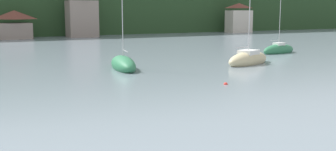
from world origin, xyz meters
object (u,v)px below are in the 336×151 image
at_px(shore_building_westcentral, 15,25).
at_px(shore_building_central, 82,14).
at_px(sailboat_far_7, 279,50).
at_px(sailboat_far_0, 123,65).
at_px(sailboat_far_1, 248,60).
at_px(mooring_buoy_near, 226,84).
at_px(shore_building_eastcentral, 239,18).

xyz_separation_m(shore_building_westcentral, shore_building_central, (15.42, -0.17, 2.37)).
bearing_deg(sailboat_far_7, sailboat_far_0, 178.49).
bearing_deg(shore_building_central, shore_building_westcentral, 179.36).
distance_m(shore_building_westcentral, sailboat_far_7, 60.56).
distance_m(shore_building_westcentral, sailboat_far_1, 63.13).
distance_m(sailboat_far_0, mooring_buoy_near, 14.03).
bearing_deg(shore_building_eastcentral, shore_building_central, 179.26).
relative_size(shore_building_central, sailboat_far_7, 1.15).
xyz_separation_m(shore_building_central, sailboat_far_7, (15.86, -51.61, -5.08)).
bearing_deg(sailboat_far_0, sailboat_far_1, -90.69).
distance_m(shore_building_westcentral, shore_building_central, 15.60).
bearing_deg(shore_building_central, sailboat_far_0, -101.15).
distance_m(shore_building_westcentral, mooring_buoy_near, 71.05).
height_order(sailboat_far_1, sailboat_far_7, sailboat_far_1).
xyz_separation_m(shore_building_central, sailboat_far_0, (-11.23, -56.97, -5.09)).
relative_size(shore_building_central, mooring_buoy_near, 31.01).
relative_size(shore_building_westcentral, mooring_buoy_near, 19.80).
height_order(shore_building_westcentral, sailboat_far_0, sailboat_far_0).
xyz_separation_m(shore_building_central, sailboat_far_1, (3.63, -59.96, -5.01)).
distance_m(sailboat_far_0, sailboat_far_1, 15.16).
bearing_deg(shore_building_westcentral, shore_building_central, -0.64).
height_order(sailboat_far_7, mooring_buoy_near, sailboat_far_7).
xyz_separation_m(shore_building_westcentral, sailboat_far_7, (31.28, -51.78, -2.70)).
bearing_deg(sailboat_far_1, shore_building_eastcentral, 32.15).
bearing_deg(mooring_buoy_near, sailboat_far_0, 108.29).
height_order(shore_building_central, mooring_buoy_near, shore_building_central).
bearing_deg(shore_building_central, shore_building_eastcentral, -0.74).
xyz_separation_m(shore_building_eastcentral, sailboat_far_1, (-42.64, -59.37, -3.58)).
distance_m(shore_building_central, shore_building_eastcentral, 46.29).
xyz_separation_m(sailboat_far_0, mooring_buoy_near, (4.40, -13.31, -0.45)).
xyz_separation_m(sailboat_far_0, sailboat_far_7, (27.09, 5.36, 0.01)).
xyz_separation_m(shore_building_westcentral, shore_building_eastcentral, (61.69, -0.77, 0.95)).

